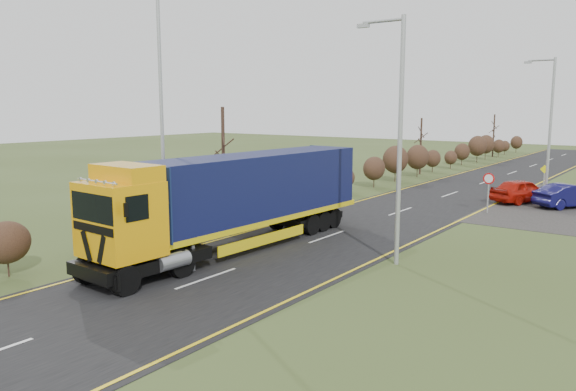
# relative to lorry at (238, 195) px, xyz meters

# --- Properties ---
(ground) EXTENTS (160.00, 160.00, 0.00)m
(ground) POSITION_rel_lorry_xyz_m (1.88, 0.11, -2.34)
(ground) COLOR #3A471E
(ground) RESTS_ON ground
(road) EXTENTS (8.00, 120.00, 0.02)m
(road) POSITION_rel_lorry_xyz_m (1.88, 10.11, -2.33)
(road) COLOR black
(road) RESTS_ON ground
(layby) EXTENTS (6.00, 18.00, 0.02)m
(layby) POSITION_rel_lorry_xyz_m (8.38, 20.11, -2.33)
(layby) COLOR #292725
(layby) RESTS_ON ground
(lane_markings) EXTENTS (7.52, 116.00, 0.01)m
(lane_markings) POSITION_rel_lorry_xyz_m (1.88, 9.81, -2.31)
(lane_markings) COLOR yellow
(lane_markings) RESTS_ON road
(hedgerow) EXTENTS (2.24, 102.04, 6.05)m
(hedgerow) POSITION_rel_lorry_xyz_m (-4.11, 8.01, -0.72)
(hedgerow) COLOR #301D15
(hedgerow) RESTS_ON ground
(lorry) EXTENTS (2.97, 14.88, 4.12)m
(lorry) POSITION_rel_lorry_xyz_m (0.00, 0.00, 0.00)
(lorry) COLOR black
(lorry) RESTS_ON ground
(car_red_hatchback) EXTENTS (3.46, 4.74, 1.50)m
(car_red_hatchback) POSITION_rel_lorry_xyz_m (6.73, 19.59, -1.59)
(car_red_hatchback) COLOR #AD1408
(car_red_hatchback) RESTS_ON ground
(car_blue_sedan) EXTENTS (3.75, 4.44, 1.44)m
(car_blue_sedan) POSITION_rel_lorry_xyz_m (9.53, 19.38, -1.62)
(car_blue_sedan) COLOR #0C0A3B
(car_blue_sedan) RESTS_ON ground
(streetlight_near) EXTENTS (1.99, 0.19, 9.36)m
(streetlight_near) POSITION_rel_lorry_xyz_m (6.36, 1.85, 2.83)
(streetlight_near) COLOR #A4A7A9
(streetlight_near) RESTS_ON ground
(streetlight_mid) EXTENTS (1.95, 0.18, 9.18)m
(streetlight_mid) POSITION_rel_lorry_xyz_m (7.57, 21.92, 2.72)
(streetlight_mid) COLOR #A4A7A9
(streetlight_mid) RESTS_ON ground
(left_pole) EXTENTS (0.16, 0.16, 10.77)m
(left_pole) POSITION_rel_lorry_xyz_m (-3.65, -0.86, 3.04)
(left_pole) COLOR #A4A7A9
(left_pole) RESTS_ON ground
(speed_sign) EXTENTS (0.64, 0.10, 2.32)m
(speed_sign) POSITION_rel_lorry_xyz_m (6.08, 14.68, -0.72)
(speed_sign) COLOR #A4A7A9
(speed_sign) RESTS_ON ground
(warning_board) EXTENTS (0.64, 0.11, 1.67)m
(warning_board) POSITION_rel_lorry_xyz_m (6.27, 28.09, -1.35)
(warning_board) COLOR #A4A7A9
(warning_board) RESTS_ON ground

